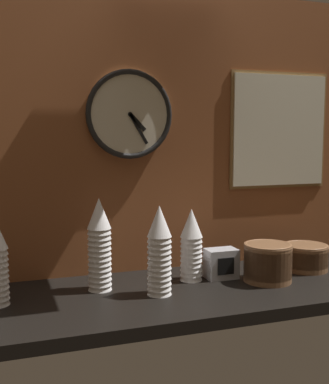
{
  "coord_description": "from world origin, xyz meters",
  "views": [
    {
      "loc": [
        -0.59,
        -1.47,
        0.51
      ],
      "look_at": [
        -0.07,
        0.04,
        0.32
      ],
      "focal_mm": 45.0,
      "sensor_mm": 36.0,
      "label": 1
    }
  ],
  "objects_px": {
    "bowl_stack_far_right": "(305,256)",
    "wall_clock": "(130,114)",
    "cup_stack_center": "(159,250)",
    "napkin_dispenser": "(221,264)",
    "menu_board": "(279,130)",
    "cup_stack_center_left": "(99,244)",
    "cup_stack_center_right": "(191,245)",
    "bowl_stack_right": "(268,262)"
  },
  "relations": [
    {
      "from": "bowl_stack_far_right",
      "to": "wall_clock",
      "type": "bearing_deg",
      "value": 164.2
    },
    {
      "from": "cup_stack_center",
      "to": "wall_clock",
      "type": "xyz_separation_m",
      "value": [
        -0.02,
        0.27,
        0.44
      ]
    },
    {
      "from": "napkin_dispenser",
      "to": "menu_board",
      "type": "bearing_deg",
      "value": 28.3
    },
    {
      "from": "cup_stack_center_left",
      "to": "wall_clock",
      "type": "xyz_separation_m",
      "value": [
        0.15,
        0.17,
        0.43
      ]
    },
    {
      "from": "cup_stack_center_right",
      "to": "wall_clock",
      "type": "relative_size",
      "value": 0.79
    },
    {
      "from": "napkin_dispenser",
      "to": "wall_clock",
      "type": "bearing_deg",
      "value": 148.63
    },
    {
      "from": "cup_stack_center_left",
      "to": "bowl_stack_right",
      "type": "distance_m",
      "value": 0.59
    },
    {
      "from": "bowl_stack_right",
      "to": "wall_clock",
      "type": "height_order",
      "value": "wall_clock"
    },
    {
      "from": "bowl_stack_far_right",
      "to": "cup_stack_center",
      "type": "bearing_deg",
      "value": -171.45
    },
    {
      "from": "cup_stack_center_right",
      "to": "napkin_dispenser",
      "type": "height_order",
      "value": "cup_stack_center_right"
    },
    {
      "from": "wall_clock",
      "to": "menu_board",
      "type": "xyz_separation_m",
      "value": [
        0.63,
        0.01,
        -0.05
      ]
    },
    {
      "from": "bowl_stack_far_right",
      "to": "menu_board",
      "type": "xyz_separation_m",
      "value": [
        -0.01,
        0.19,
        0.48
      ]
    },
    {
      "from": "napkin_dispenser",
      "to": "cup_stack_center_left",
      "type": "bearing_deg",
      "value": 178.65
    },
    {
      "from": "cup_stack_center",
      "to": "bowl_stack_far_right",
      "type": "relative_size",
      "value": 1.71
    },
    {
      "from": "cup_stack_center",
      "to": "bowl_stack_far_right",
      "type": "xyz_separation_m",
      "value": [
        0.62,
        0.09,
        -0.09
      ]
    },
    {
      "from": "cup_stack_center_left",
      "to": "cup_stack_center",
      "type": "bearing_deg",
      "value": -32.39
    },
    {
      "from": "napkin_dispenser",
      "to": "bowl_stack_far_right",
      "type": "bearing_deg",
      "value": -0.89
    },
    {
      "from": "cup_stack_center_right",
      "to": "menu_board",
      "type": "distance_m",
      "value": 0.63
    },
    {
      "from": "wall_clock",
      "to": "napkin_dispenser",
      "type": "bearing_deg",
      "value": -31.37
    },
    {
      "from": "bowl_stack_far_right",
      "to": "napkin_dispenser",
      "type": "distance_m",
      "value": 0.35
    },
    {
      "from": "cup_stack_center_left",
      "to": "wall_clock",
      "type": "bearing_deg",
      "value": 47.75
    },
    {
      "from": "cup_stack_center",
      "to": "bowl_stack_right",
      "type": "bearing_deg",
      "value": 1.62
    },
    {
      "from": "menu_board",
      "to": "cup_stack_center_left",
      "type": "bearing_deg",
      "value": -167.43
    },
    {
      "from": "menu_board",
      "to": "napkin_dispenser",
      "type": "bearing_deg",
      "value": -151.7
    },
    {
      "from": "cup_stack_center_right",
      "to": "cup_stack_center_left",
      "type": "distance_m",
      "value": 0.33
    },
    {
      "from": "bowl_stack_far_right",
      "to": "menu_board",
      "type": "distance_m",
      "value": 0.52
    },
    {
      "from": "cup_stack_center",
      "to": "napkin_dispenser",
      "type": "height_order",
      "value": "cup_stack_center"
    },
    {
      "from": "bowl_stack_right",
      "to": "cup_stack_center_right",
      "type": "bearing_deg",
      "value": 158.13
    },
    {
      "from": "cup_stack_center_left",
      "to": "bowl_stack_right",
      "type": "xyz_separation_m",
      "value": [
        0.58,
        -0.1,
        -0.08
      ]
    },
    {
      "from": "bowl_stack_right",
      "to": "menu_board",
      "type": "xyz_separation_m",
      "value": [
        0.2,
        0.27,
        0.46
      ]
    },
    {
      "from": "cup_stack_center",
      "to": "cup_stack_center_left",
      "type": "height_order",
      "value": "cup_stack_center_left"
    },
    {
      "from": "cup_stack_center",
      "to": "menu_board",
      "type": "relative_size",
      "value": 0.62
    },
    {
      "from": "cup_stack_center_right",
      "to": "bowl_stack_right",
      "type": "bearing_deg",
      "value": -21.87
    },
    {
      "from": "menu_board",
      "to": "napkin_dispenser",
      "type": "height_order",
      "value": "menu_board"
    },
    {
      "from": "cup_stack_center_left",
      "to": "bowl_stack_far_right",
      "type": "relative_size",
      "value": 1.81
    },
    {
      "from": "menu_board",
      "to": "napkin_dispenser",
      "type": "xyz_separation_m",
      "value": [
        -0.34,
        -0.18,
        -0.48
      ]
    },
    {
      "from": "cup_stack_center_left",
      "to": "napkin_dispenser",
      "type": "bearing_deg",
      "value": -1.35
    },
    {
      "from": "bowl_stack_right",
      "to": "napkin_dispenser",
      "type": "distance_m",
      "value": 0.16
    },
    {
      "from": "bowl_stack_far_right",
      "to": "wall_clock",
      "type": "xyz_separation_m",
      "value": [
        -0.64,
        0.18,
        0.53
      ]
    },
    {
      "from": "cup_stack_center_right",
      "to": "bowl_stack_far_right",
      "type": "height_order",
      "value": "cup_stack_center_right"
    },
    {
      "from": "cup_stack_center_left",
      "to": "napkin_dispenser",
      "type": "height_order",
      "value": "cup_stack_center_left"
    },
    {
      "from": "cup_stack_center_left",
      "to": "bowl_stack_right",
      "type": "height_order",
      "value": "cup_stack_center_left"
    }
  ]
}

